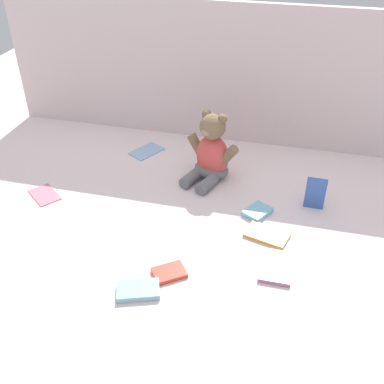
# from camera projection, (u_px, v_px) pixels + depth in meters

# --- Properties ---
(ground_plane) EXTENTS (3.20, 3.20, 0.00)m
(ground_plane) POSITION_uv_depth(u_px,v_px,m) (197.00, 199.00, 1.61)
(ground_plane) COLOR silver
(backdrop_drape) EXTENTS (1.88, 0.03, 0.57)m
(backdrop_drape) POSITION_uv_depth(u_px,v_px,m) (225.00, 75.00, 1.83)
(backdrop_drape) COLOR beige
(backdrop_drape) RESTS_ON ground_plane
(teddy_bear) EXTENTS (0.22, 0.22, 0.26)m
(teddy_bear) POSITION_uv_depth(u_px,v_px,m) (211.00, 154.00, 1.68)
(teddy_bear) COLOR #D84C47
(teddy_bear) RESTS_ON ground_plane
(book_case_0) EXTENTS (0.13, 0.10, 0.02)m
(book_case_0) POSITION_uv_depth(u_px,v_px,m) (138.00, 290.00, 1.24)
(book_case_0) COLOR #88BCCF
(book_case_0) RESTS_ON ground_plane
(book_case_1) EXTENTS (0.07, 0.02, 0.11)m
(book_case_1) POSITION_uv_depth(u_px,v_px,m) (315.00, 193.00, 1.54)
(book_case_1) COLOR #365BAC
(book_case_1) RESTS_ON ground_plane
(book_case_2) EXTENTS (0.14, 0.16, 0.01)m
(book_case_2) POSITION_uv_depth(u_px,v_px,m) (146.00, 151.00, 1.88)
(book_case_2) COLOR #8AADD3
(book_case_2) RESTS_ON ground_plane
(book_case_3) EXTENTS (0.15, 0.14, 0.01)m
(book_case_3) POSITION_uv_depth(u_px,v_px,m) (45.00, 194.00, 1.63)
(book_case_3) COLOR #AD7082
(book_case_3) RESTS_ON ground_plane
(book_case_4) EXTENTS (0.11, 0.11, 0.01)m
(book_case_4) POSITION_uv_depth(u_px,v_px,m) (169.00, 273.00, 1.30)
(book_case_4) COLOR red
(book_case_4) RESTS_ON ground_plane
(book_case_5) EXTENTS (0.09, 0.14, 0.01)m
(book_case_5) POSITION_uv_depth(u_px,v_px,m) (276.00, 267.00, 1.32)
(book_case_5) COLOR #B16890
(book_case_5) RESTS_ON ground_plane
(book_case_6) EXTENTS (0.15, 0.11, 0.01)m
(book_case_6) POSITION_uv_depth(u_px,v_px,m) (267.00, 235.00, 1.44)
(book_case_6) COLOR gold
(book_case_6) RESTS_ON ground_plane
(book_case_7) EXTENTS (0.11, 0.11, 0.02)m
(book_case_7) POSITION_uv_depth(u_px,v_px,m) (257.00, 212.00, 1.53)
(book_case_7) COLOR #74B7D5
(book_case_7) RESTS_ON ground_plane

